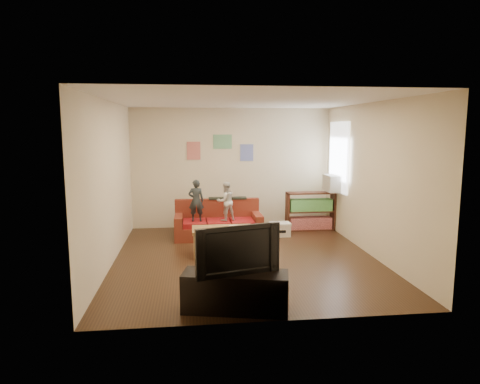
{
  "coord_description": "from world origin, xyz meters",
  "views": [
    {
      "loc": [
        -0.93,
        -7.16,
        2.24
      ],
      "look_at": [
        0.0,
        0.8,
        1.05
      ],
      "focal_mm": 32.0,
      "sensor_mm": 36.0,
      "label": 1
    }
  ],
  "objects": [
    {
      "name": "tissue",
      "position": [
        0.65,
        1.06,
        0.06
      ],
      "size": [
        0.14,
        0.14,
        0.11
      ],
      "primitive_type": "sphere",
      "rotation": [
        0.0,
        0.0,
        0.3
      ],
      "color": "silver",
      "rests_on": "ground"
    },
    {
      "name": "sofa",
      "position": [
        -0.37,
        1.55,
        0.26
      ],
      "size": [
        1.79,
        0.82,
        0.79
      ],
      "color": "maroon",
      "rests_on": "ground"
    },
    {
      "name": "bookshelf",
      "position": [
        1.7,
        1.91,
        0.38
      ],
      "size": [
        1.07,
        0.32,
        0.85
      ],
      "color": "#442114",
      "rests_on": "ground"
    },
    {
      "name": "game_controller",
      "position": [
        -0.17,
        0.29,
        0.51
      ],
      "size": [
        0.15,
        0.04,
        0.03
      ],
      "primitive_type": "cube",
      "rotation": [
        0.0,
        0.0,
        -0.0
      ],
      "color": "white",
      "rests_on": "coffee_table"
    },
    {
      "name": "tv_stand",
      "position": [
        -0.4,
        -2.14,
        0.24
      ],
      "size": [
        1.36,
        0.7,
        0.49
      ],
      "primitive_type": "cube",
      "rotation": [
        0.0,
        0.0,
        -0.22
      ],
      "color": "black",
      "rests_on": "ground"
    },
    {
      "name": "window",
      "position": [
        2.22,
        1.65,
        1.64
      ],
      "size": [
        0.04,
        1.08,
        1.48
      ],
      "primitive_type": "cube",
      "color": "white",
      "rests_on": "room_shell"
    },
    {
      "name": "child_a",
      "position": [
        -0.82,
        1.39,
        0.8
      ],
      "size": [
        0.32,
        0.21,
        0.85
      ],
      "primitive_type": "imported",
      "rotation": [
        0.0,
        0.0,
        3.12
      ],
      "color": "#252C2F",
      "rests_on": "sofa"
    },
    {
      "name": "remote",
      "position": [
        -0.62,
        0.12,
        0.5
      ],
      "size": [
        0.19,
        0.15,
        0.02
      ],
      "primitive_type": "cube",
      "rotation": [
        0.0,
        0.0,
        0.62
      ],
      "color": "black",
      "rests_on": "coffee_table"
    },
    {
      "name": "ac_unit",
      "position": [
        2.1,
        1.65,
        1.08
      ],
      "size": [
        0.28,
        0.55,
        0.35
      ],
      "primitive_type": "cube",
      "color": "#B7B2A3",
      "rests_on": "window"
    },
    {
      "name": "file_box",
      "position": [
        0.93,
        1.46,
        0.15
      ],
      "size": [
        0.41,
        0.32,
        0.29
      ],
      "color": "white",
      "rests_on": "ground"
    },
    {
      "name": "artwork_left",
      "position": [
        -0.85,
        2.48,
        1.75
      ],
      "size": [
        0.3,
        0.01,
        0.4
      ],
      "primitive_type": "cube",
      "color": "#D87266",
      "rests_on": "room_shell"
    },
    {
      "name": "television",
      "position": [
        -0.4,
        -2.14,
        0.8
      ],
      "size": [
        1.07,
        0.42,
        0.62
      ],
      "primitive_type": "imported",
      "rotation": [
        0.0,
        0.0,
        0.27
      ],
      "color": "black",
      "rests_on": "tv_stand"
    },
    {
      "name": "child_b",
      "position": [
        -0.22,
        1.39,
        0.77
      ],
      "size": [
        0.47,
        0.42,
        0.8
      ],
      "primitive_type": "imported",
      "rotation": [
        0.0,
        0.0,
        3.5
      ],
      "color": "silver",
      "rests_on": "sofa"
    },
    {
      "name": "artwork_center",
      "position": [
        -0.2,
        2.48,
        1.95
      ],
      "size": [
        0.42,
        0.01,
        0.32
      ],
      "primitive_type": "cube",
      "color": "#72B27F",
      "rests_on": "room_shell"
    },
    {
      "name": "room_shell",
      "position": [
        0.0,
        0.0,
        1.35
      ],
      "size": [
        4.52,
        5.02,
        2.72
      ],
      "color": "#3C2515",
      "rests_on": "ground"
    },
    {
      "name": "coffee_table",
      "position": [
        -0.37,
        0.24,
        0.42
      ],
      "size": [
        1.09,
        0.6,
        0.49
      ],
      "color": "#9E7643",
      "rests_on": "ground"
    },
    {
      "name": "artwork_right",
      "position": [
        0.35,
        2.48,
        1.7
      ],
      "size": [
        0.3,
        0.01,
        0.38
      ],
      "primitive_type": "cube",
      "color": "#727FCC",
      "rests_on": "room_shell"
    }
  ]
}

